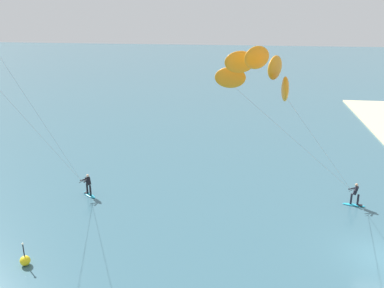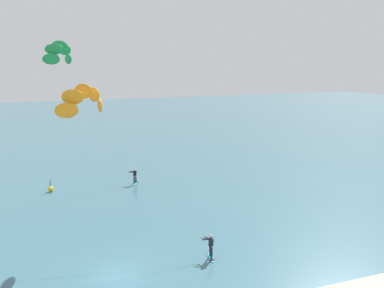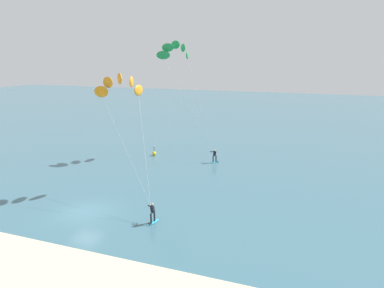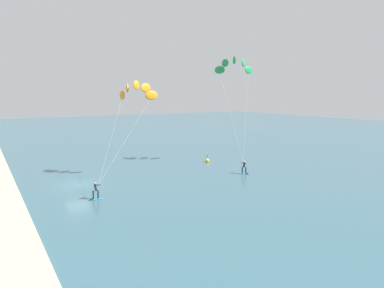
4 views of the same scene
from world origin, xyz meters
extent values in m
plane|color=#386070|center=(0.00, 0.00, 0.00)|extent=(240.00, 240.00, 0.00)
ellipsoid|color=#23ADD1|center=(6.45, 0.16, 0.04)|extent=(0.65, 1.54, 0.08)
cube|color=black|center=(6.37, -0.24, 0.09)|extent=(0.34, 0.33, 0.02)
cylinder|color=black|center=(6.50, 0.38, 0.47)|extent=(0.14, 0.14, 0.78)
cylinder|color=black|center=(6.41, -0.05, 0.47)|extent=(0.14, 0.14, 0.78)
cube|color=black|center=(6.45, 0.16, 1.16)|extent=(0.36, 0.37, 0.63)
sphere|color=tan|center=(6.45, 0.16, 1.58)|extent=(0.20, 0.20, 0.20)
cylinder|color=black|center=(6.07, 0.56, 1.31)|extent=(0.40, 0.42, 0.03)
cylinder|color=black|center=(6.18, 0.29, 1.34)|extent=(0.59, 0.33, 0.15)
cylinder|color=black|center=(6.34, 0.44, 1.34)|extent=(0.31, 0.59, 0.15)
ellipsoid|color=orange|center=(0.66, 8.82, 9.78)|extent=(0.35, 1.63, 1.10)
ellipsoid|color=orange|center=(0.17, 8.34, 10.66)|extent=(0.90, 1.63, 1.10)
ellipsoid|color=orange|center=(-0.68, 7.52, 11.00)|extent=(1.36, 1.39, 1.10)
ellipsoid|color=orange|center=(-1.53, 6.71, 10.66)|extent=(1.62, 0.94, 1.10)
ellipsoid|color=orange|center=(-2.02, 6.22, 9.78)|extent=(1.63, 0.35, 1.10)
cylinder|color=#B2B2B7|center=(3.37, 4.69, 5.39)|extent=(5.43, 8.28, 8.18)
cylinder|color=#B2B2B7|center=(2.02, 3.39, 5.39)|extent=(8.11, 5.68, 8.18)
ellipsoid|color=#23ADD1|center=(5.55, 19.12, 0.04)|extent=(1.21, 1.40, 0.08)
cube|color=black|center=(5.80, 19.45, 0.09)|extent=(0.40, 0.40, 0.02)
cylinder|color=black|center=(5.41, 18.95, 0.47)|extent=(0.14, 0.14, 0.78)
cylinder|color=black|center=(5.68, 19.30, 0.47)|extent=(0.14, 0.14, 0.78)
cube|color=black|center=(5.55, 19.12, 1.16)|extent=(0.43, 0.44, 0.63)
sphere|color=beige|center=(5.55, 19.12, 1.58)|extent=(0.20, 0.20, 0.20)
cylinder|color=black|center=(5.06, 19.38, 1.31)|extent=(0.50, 0.28, 0.03)
cylinder|color=black|center=(5.25, 19.15, 1.34)|extent=(0.61, 0.15, 0.15)
cylinder|color=black|center=(5.35, 19.35, 1.34)|extent=(0.46, 0.52, 0.15)
ellipsoid|color=#1E9347|center=(-0.33, 24.53, 13.32)|extent=(0.84, 1.81, 1.10)
ellipsoid|color=#1E9347|center=(-0.68, 23.85, 14.29)|extent=(1.40, 1.59, 1.10)
ellipsoid|color=#1E9347|center=(-1.29, 22.70, 14.67)|extent=(1.74, 1.12, 1.10)
ellipsoid|color=#1E9347|center=(-1.89, 21.54, 14.29)|extent=(1.82, 0.48, 1.10)
ellipsoid|color=#1E9347|center=(-2.25, 20.86, 13.32)|extent=(1.81, 0.84, 1.10)
cylinder|color=#B2B2B7|center=(2.37, 21.96, 7.16)|extent=(5.41, 5.17, 11.72)
cylinder|color=#B2B2B7|center=(1.41, 20.12, 7.16)|extent=(7.32, 1.50, 11.72)
sphere|color=yellow|center=(-3.17, 19.42, 0.28)|extent=(0.56, 0.56, 0.56)
cylinder|color=#262628|center=(-3.17, 19.42, 0.91)|extent=(0.06, 0.06, 0.70)
sphere|color=#F2F2CC|center=(-3.17, 19.42, 1.32)|extent=(0.12, 0.12, 0.12)
camera|label=1|loc=(-21.11, 7.95, 13.51)|focal=39.10mm
camera|label=2|loc=(-4.03, -24.27, 13.26)|focal=39.38mm
camera|label=3|loc=(19.71, -25.17, 13.08)|focal=35.47mm
camera|label=4|loc=(38.52, -8.81, 9.95)|focal=32.60mm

